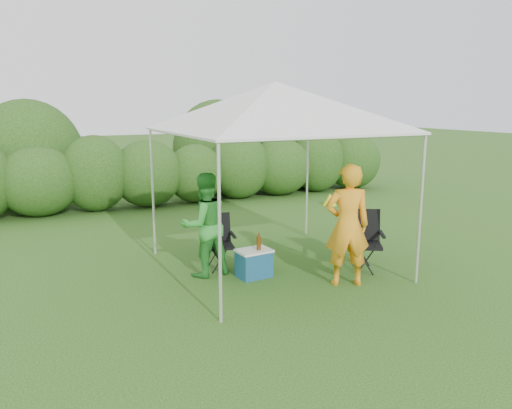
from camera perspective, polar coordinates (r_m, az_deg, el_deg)
name	(u,v)px	position (r m, az deg, el deg)	size (l,w,h in m)	color
ground	(290,277)	(7.47, 3.90, -8.23)	(70.00, 70.00, 0.00)	#35611F
hedge	(178,172)	(12.75, -8.91, 3.75)	(12.72, 1.53, 1.80)	#2D541A
canopy	(275,107)	(7.47, 2.23, 11.07)	(3.10, 3.10, 2.83)	silver
chair_right	(364,236)	(7.84, 12.20, -3.55)	(0.71, 0.70, 0.91)	black
chair_left	(217,238)	(7.75, -4.52, -3.81)	(0.59, 0.56, 0.84)	black
man	(347,225)	(7.02, 10.41, -2.35)	(0.63, 0.41, 1.72)	orange
woman	(204,225)	(7.35, -5.91, -2.32)	(0.75, 0.58, 1.54)	green
cooler	(254,263)	(7.39, -0.24, -6.71)	(0.52, 0.40, 0.42)	navy
bottle	(259,241)	(7.28, 0.32, -4.24)	(0.07, 0.07, 0.25)	#592D0C
lawn_toy	(334,200)	(12.67, 8.85, 0.54)	(0.58, 0.48, 0.29)	yellow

